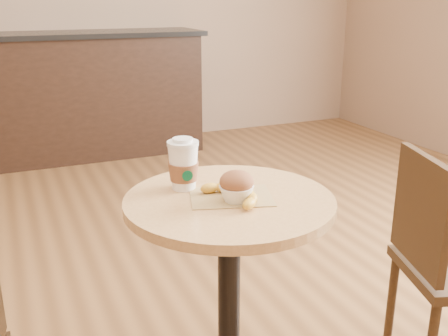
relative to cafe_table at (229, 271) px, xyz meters
name	(u,v)px	position (x,y,z in m)	size (l,w,h in m)	color
cafe_table	(229,271)	(0.00, 0.00, 0.00)	(0.63, 0.63, 0.75)	black
chair_right	(444,260)	(0.75, -0.14, -0.05)	(0.46, 0.46, 0.83)	#362412
service_counter	(67,96)	(-0.08, 3.20, 0.02)	(2.30, 0.65, 1.04)	black
kraft_bag	(231,197)	(0.01, 0.00, 0.25)	(0.24, 0.18, 0.00)	#A0824D
coffee_cup	(183,166)	(-0.10, 0.13, 0.32)	(0.10, 0.10, 0.16)	white
muffin	(237,186)	(0.01, -0.04, 0.29)	(0.10, 0.10, 0.09)	white
banana	(234,195)	(0.00, -0.03, 0.27)	(0.15, 0.22, 0.03)	gold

